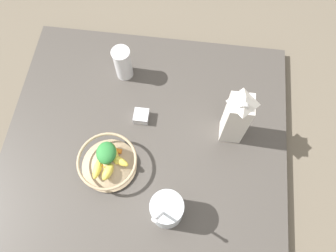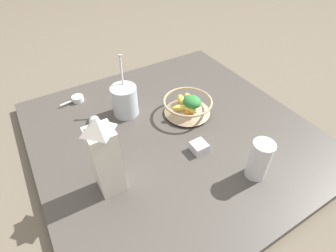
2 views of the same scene
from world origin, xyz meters
name	(u,v)px [view 1 (image 1 of 2)]	position (x,y,z in m)	size (l,w,h in m)	color
ground_plane	(144,156)	(0.00, 0.00, 0.00)	(6.00, 6.00, 0.00)	#665B4C
countertop	(144,154)	(0.00, 0.00, 0.02)	(1.00, 1.00, 0.04)	#47423D
fruit_bowl	(108,162)	(-0.11, -0.06, 0.08)	(0.20, 0.20, 0.10)	tan
milk_carton	(237,117)	(0.30, 0.11, 0.17)	(0.07, 0.07, 0.28)	silver
yogurt_tub	(167,209)	(0.11, -0.19, 0.11)	(0.10, 0.12, 0.24)	silver
drinking_cup	(123,63)	(-0.12, 0.31, 0.11)	(0.07, 0.07, 0.14)	white
spice_jar	(141,116)	(-0.03, 0.13, 0.05)	(0.05, 0.05, 0.03)	silver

